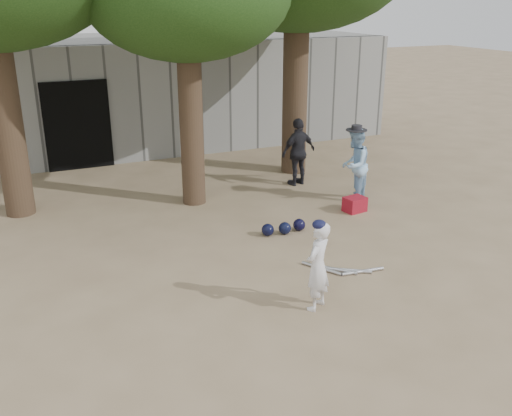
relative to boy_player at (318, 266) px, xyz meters
name	(u,v)px	position (x,y,z in m)	size (l,w,h in m)	color
ground	(247,297)	(-0.77, 0.68, -0.64)	(70.00, 70.00, 0.00)	#937C5E
boy_player	(318,266)	(0.00, 0.00, 0.00)	(0.47, 0.31, 1.29)	white
spectator_blue	(354,165)	(2.97, 3.61, 0.14)	(0.76, 0.59, 1.56)	#95C1E7
spectator_dark	(298,152)	(2.42, 5.07, 0.13)	(0.91, 0.38, 1.55)	black
red_bag	(355,204)	(2.63, 3.02, -0.49)	(0.42, 0.32, 0.30)	#A7162F
back_building	(106,92)	(-0.77, 11.01, 0.86)	(16.00, 5.24, 3.00)	gray
helmet_row	(284,228)	(0.80, 2.57, -0.53)	(0.87, 0.29, 0.23)	black
bat_pile	(342,270)	(0.94, 0.81, -0.61)	(1.10, 0.79, 0.06)	#ACACB3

